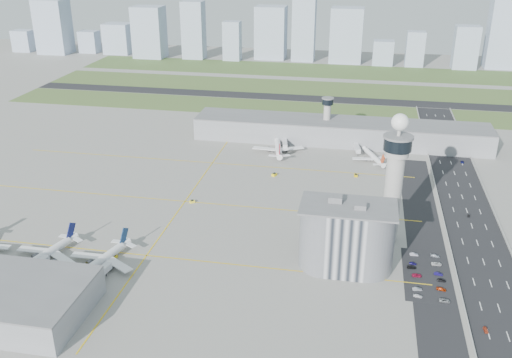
% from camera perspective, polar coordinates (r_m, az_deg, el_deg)
% --- Properties ---
extents(ground, '(1000.00, 1000.00, 0.00)m').
position_cam_1_polar(ground, '(289.61, -1.32, -5.43)').
color(ground, '#99978F').
extents(grass_strip_0, '(480.00, 50.00, 0.08)m').
position_cam_1_polar(grass_strip_0, '(498.65, 1.89, 7.10)').
color(grass_strip_0, '#405428').
rests_on(grass_strip_0, ground).
extents(grass_strip_1, '(480.00, 60.00, 0.08)m').
position_cam_1_polar(grass_strip_1, '(570.28, 3.11, 9.17)').
color(grass_strip_1, '#4A612E').
rests_on(grass_strip_1, ground).
extents(grass_strip_2, '(480.00, 70.00, 0.08)m').
position_cam_1_polar(grass_strip_2, '(647.52, 4.12, 10.86)').
color(grass_strip_2, '#425829').
rests_on(grass_strip_2, ground).
extents(runway, '(480.00, 22.00, 0.10)m').
position_cam_1_polar(runway, '(533.86, 2.53, 8.19)').
color(runway, black).
rests_on(runway, ground).
extents(highway, '(28.00, 500.00, 0.10)m').
position_cam_1_polar(highway, '(290.74, 21.62, -7.11)').
color(highway, black).
rests_on(highway, ground).
extents(barrier_left, '(0.60, 500.00, 1.20)m').
position_cam_1_polar(barrier_left, '(287.89, 18.89, -6.87)').
color(barrier_left, '#9E9E99').
rests_on(barrier_left, ground).
extents(landside_road, '(18.00, 260.00, 0.08)m').
position_cam_1_polar(landside_road, '(277.99, 16.85, -7.86)').
color(landside_road, black).
rests_on(landside_road, ground).
extents(parking_lot, '(20.00, 44.00, 0.10)m').
position_cam_1_polar(parking_lot, '(267.52, 16.63, -9.14)').
color(parking_lot, black).
rests_on(parking_lot, ground).
extents(taxiway_line_h_0, '(260.00, 0.60, 0.01)m').
position_cam_1_polar(taxiway_line_h_0, '(275.43, -10.89, -7.52)').
color(taxiway_line_h_0, yellow).
rests_on(taxiway_line_h_0, ground).
extents(taxiway_line_h_1, '(260.00, 0.60, 0.01)m').
position_cam_1_polar(taxiway_line_h_1, '(324.99, -7.12, -2.24)').
color(taxiway_line_h_1, yellow).
rests_on(taxiway_line_h_1, ground).
extents(taxiway_line_h_2, '(260.00, 0.60, 0.01)m').
position_cam_1_polar(taxiway_line_h_2, '(377.58, -4.38, 1.61)').
color(taxiway_line_h_2, yellow).
rests_on(taxiway_line_h_2, ground).
extents(taxiway_line_v, '(0.60, 260.00, 0.01)m').
position_cam_1_polar(taxiway_line_v, '(324.99, -7.12, -2.24)').
color(taxiway_line_v, yellow).
rests_on(taxiway_line_v, ground).
extents(control_tower, '(14.00, 14.00, 64.50)m').
position_cam_1_polar(control_tower, '(276.93, 13.70, 0.52)').
color(control_tower, '#ADAAA5').
rests_on(control_tower, ground).
extents(secondary_tower, '(8.60, 8.60, 31.90)m').
position_cam_1_polar(secondary_tower, '(416.53, 7.11, 6.34)').
color(secondary_tower, '#ADAAA5').
rests_on(secondary_tower, ground).
extents(admin_building, '(42.00, 24.00, 33.50)m').
position_cam_1_polar(admin_building, '(257.77, 9.03, -5.74)').
color(admin_building, '#B2B2B7').
rests_on(admin_building, ground).
extents(terminal_pier, '(210.00, 32.00, 15.80)m').
position_cam_1_polar(terminal_pier, '(417.45, 8.39, 4.73)').
color(terminal_pier, gray).
rests_on(terminal_pier, ground).
extents(airplane_near_b, '(43.16, 47.32, 11.13)m').
position_cam_1_polar(airplane_near_b, '(281.21, -20.38, -6.68)').
color(airplane_near_b, white).
rests_on(airplane_near_b, ground).
extents(airplane_near_c, '(43.10, 47.29, 11.14)m').
position_cam_1_polar(airplane_near_c, '(268.65, -15.33, -7.45)').
color(airplane_near_c, white).
rests_on(airplane_near_c, ground).
extents(airplane_far_a, '(43.55, 48.45, 11.79)m').
position_cam_1_polar(airplane_far_a, '(395.06, 2.22, 3.58)').
color(airplane_far_a, white).
rests_on(airplane_far_a, ground).
extents(airplane_far_b, '(40.43, 43.28, 9.72)m').
position_cam_1_polar(airplane_far_b, '(387.11, 11.66, 2.51)').
color(airplane_far_b, white).
rests_on(airplane_far_b, ground).
extents(jet_bridge_near_1, '(5.39, 14.31, 5.70)m').
position_cam_1_polar(jet_bridge_near_1, '(269.27, -22.01, -9.03)').
color(jet_bridge_near_1, silver).
rests_on(jet_bridge_near_1, ground).
extents(jet_bridge_near_2, '(5.39, 14.31, 5.70)m').
position_cam_1_polar(jet_bridge_near_2, '(255.25, -16.22, -10.04)').
color(jet_bridge_near_2, silver).
rests_on(jet_bridge_near_2, ground).
extents(jet_bridge_far_0, '(5.39, 14.31, 5.70)m').
position_cam_1_polar(jet_bridge_far_0, '(407.13, 2.87, 3.72)').
color(jet_bridge_far_0, silver).
rests_on(jet_bridge_far_0, ground).
extents(jet_bridge_far_1, '(5.39, 14.31, 5.70)m').
position_cam_1_polar(jet_bridge_far_1, '(403.73, 9.92, 3.22)').
color(jet_bridge_far_1, silver).
rests_on(jet_bridge_far_1, ground).
extents(tug_0, '(3.40, 3.32, 1.64)m').
position_cam_1_polar(tug_0, '(279.36, -19.27, -7.85)').
color(tug_0, orange).
rests_on(tug_0, ground).
extents(tug_1, '(3.27, 2.76, 1.61)m').
position_cam_1_polar(tug_1, '(273.16, -17.23, -8.31)').
color(tug_1, '#DFC302').
rests_on(tug_1, ground).
extents(tug_2, '(3.09, 3.47, 1.67)m').
position_cam_1_polar(tug_2, '(276.33, -14.01, -7.52)').
color(tug_2, yellow).
rests_on(tug_2, ground).
extents(tug_3, '(3.45, 3.24, 1.65)m').
position_cam_1_polar(tug_3, '(322.78, -6.40, -2.23)').
color(tug_3, yellow).
rests_on(tug_3, ground).
extents(tug_4, '(3.44, 3.94, 1.91)m').
position_cam_1_polar(tug_4, '(356.29, 1.85, 0.47)').
color(tug_4, yellow).
rests_on(tug_4, ground).
extents(tug_5, '(2.29, 3.08, 1.67)m').
position_cam_1_polar(tug_5, '(360.67, 9.95, 0.39)').
color(tug_5, '#D3A901').
rests_on(tug_5, ground).
extents(car_lot_0, '(3.86, 1.85, 1.27)m').
position_cam_1_polar(car_lot_0, '(251.38, 15.87, -11.17)').
color(car_lot_0, silver).
rests_on(car_lot_0, ground).
extents(car_lot_1, '(4.18, 2.04, 1.32)m').
position_cam_1_polar(car_lot_1, '(255.53, 15.83, -10.54)').
color(car_lot_1, gray).
rests_on(car_lot_1, ground).
extents(car_lot_2, '(4.44, 2.36, 1.19)m').
position_cam_1_polar(car_lot_2, '(264.80, 15.79, -9.26)').
color(car_lot_2, '#A7153E').
rests_on(car_lot_2, ground).
extents(car_lot_3, '(4.24, 1.99, 1.20)m').
position_cam_1_polar(car_lot_3, '(270.08, 15.30, -8.50)').
color(car_lot_3, black).
rests_on(car_lot_3, ground).
extents(car_lot_4, '(3.48, 1.81, 1.13)m').
position_cam_1_polar(car_lot_4, '(273.20, 15.41, -8.13)').
color(car_lot_4, '#17105D').
rests_on(car_lot_4, ground).
extents(car_lot_5, '(4.01, 1.56, 1.30)m').
position_cam_1_polar(car_lot_5, '(280.23, 15.52, -7.27)').
color(car_lot_5, '#ADABBF').
rests_on(car_lot_5, ground).
extents(car_lot_6, '(4.70, 2.37, 1.28)m').
position_cam_1_polar(car_lot_6, '(251.74, 18.35, -11.46)').
color(car_lot_6, gray).
rests_on(car_lot_6, ground).
extents(car_lot_7, '(4.36, 2.35, 1.20)m').
position_cam_1_polar(car_lot_7, '(258.58, 18.04, -10.42)').
color(car_lot_7, '#A32B06').
rests_on(car_lot_7, ground).
extents(car_lot_8, '(3.82, 1.95, 1.25)m').
position_cam_1_polar(car_lot_8, '(264.52, 18.06, -9.59)').
color(car_lot_8, black).
rests_on(car_lot_8, ground).
extents(car_lot_9, '(3.88, 1.58, 1.25)m').
position_cam_1_polar(car_lot_9, '(268.53, 17.77, -9.02)').
color(car_lot_9, '#160F56').
rests_on(car_lot_9, ground).
extents(car_lot_10, '(4.89, 2.52, 1.32)m').
position_cam_1_polar(car_lot_10, '(275.69, 17.60, -8.09)').
color(car_lot_10, silver).
rests_on(car_lot_10, ground).
extents(car_lot_11, '(4.46, 2.33, 1.23)m').
position_cam_1_polar(car_lot_11, '(281.98, 17.48, -7.33)').
color(car_lot_11, '#8F96A2').
rests_on(car_lot_11, ground).
extents(car_hw_0, '(1.80, 3.72, 1.22)m').
position_cam_1_polar(car_hw_0, '(240.87, 21.99, -13.81)').
color(car_hw_0, '#AE3C20').
rests_on(car_hw_0, ground).
extents(car_hw_1, '(1.69, 3.51, 1.11)m').
position_cam_1_polar(car_hw_1, '(326.09, 20.49, -3.44)').
color(car_hw_1, black).
rests_on(car_hw_1, ground).
extents(car_hw_2, '(2.14, 4.11, 1.11)m').
position_cam_1_polar(car_hw_2, '(400.56, 19.92, 1.61)').
color(car_hw_2, navy).
rests_on(car_hw_2, ground).
extents(car_hw_4, '(2.04, 3.81, 1.23)m').
position_cam_1_polar(car_hw_4, '(453.21, 17.09, 4.46)').
color(car_hw_4, slate).
rests_on(car_hw_4, ground).
extents(skyline_bldg_0, '(24.05, 19.24, 26.50)m').
position_cam_1_polar(skyline_bldg_0, '(807.01, -22.22, 12.68)').
color(skyline_bldg_0, '#9EADC1').
rests_on(skyline_bldg_0, ground).
extents(skyline_bldg_1, '(37.63, 30.10, 65.60)m').
position_cam_1_polar(skyline_bldg_1, '(776.64, -19.61, 14.16)').
color(skyline_bldg_1, '#9EADC1').
rests_on(skyline_bldg_1, ground).
extents(skyline_bldg_2, '(22.81, 18.25, 26.79)m').
position_cam_1_polar(skyline_bldg_2, '(771.56, -16.31, 13.04)').
color(skyline_bldg_2, '#9EADC1').
rests_on(skyline_bldg_2, ground).
extents(skyline_bldg_3, '(32.30, 25.84, 36.93)m').
position_cam_1_polar(skyline_bldg_3, '(755.25, -13.62, 13.50)').
color(skyline_bldg_3, '#9EADC1').
rests_on(skyline_bldg_3, ground).
extents(skyline_bldg_4, '(35.81, 28.65, 60.36)m').
position_cam_1_polar(skyline_bldg_4, '(720.27, -10.63, 14.24)').
color(skyline_bldg_4, '#9EADC1').
rests_on(skyline_bldg_4, ground).
extents(skyline_bldg_5, '(25.49, 20.39, 66.89)m').
position_cam_1_polar(skyline_bldg_5, '(706.27, -6.26, 14.58)').
color(skyline_bldg_5, '#9EADC1').
rests_on(skyline_bldg_5, ground).
extents(skyline_bldg_6, '(20.04, 16.03, 45.20)m').
position_cam_1_polar(skyline_bldg_6, '(694.06, -2.40, 13.64)').
color(skyline_bldg_6, '#9EADC1').
rests_on(skyline_bldg_6, ground).
extents(skyline_bldg_7, '(35.76, 28.61, 61.22)m').
position_cam_1_polar(skyline_bldg_7, '(702.73, 1.50, 14.43)').
color(skyline_bldg_7, '#9EADC1').
rests_on(skyline_bldg_7, ground).
extents(skyline_bldg_8, '(26.33, 21.06, 83.39)m').
position_cam_1_polar(skyline_bldg_8, '(690.47, 4.82, 15.13)').
color(skyline_bldg_8, '#9EADC1').
rests_on(skyline_bldg_8, ground).
extents(skyline_bldg_9, '(36.96, 29.57, 62.11)m').
position_cam_1_polar(skyline_bldg_9, '(689.26, 9.03, 14.02)').
color(skyline_bldg_9, '#9EADC1').
rests_on(skyline_bldg_9, ground).
extents(skyline_bldg_10, '(23.01, 18.41, 27.75)m').
position_cam_1_polar(skyline_bldg_10, '(683.50, 12.59, 12.22)').
color(skyline_bldg_10, '#9EADC1').
rests_on(skyline_bldg_10, ground).
extents(skyline_bldg_11, '(20.22, 16.18, 38.97)m').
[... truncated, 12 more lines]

